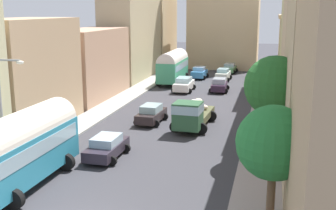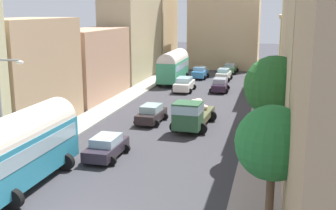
{
  "view_description": "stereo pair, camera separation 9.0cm",
  "coord_description": "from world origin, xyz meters",
  "px_view_note": "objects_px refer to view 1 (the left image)",
  "views": [
    {
      "loc": [
        7.66,
        -14.99,
        9.23
      ],
      "look_at": [
        0.0,
        16.28,
        1.95
      ],
      "focal_mm": 45.63,
      "sensor_mm": 36.0,
      "label": 1
    },
    {
      "loc": [
        7.74,
        -14.97,
        9.23
      ],
      "look_at": [
        0.0,
        16.28,
        1.95
      ],
      "focal_mm": 45.63,
      "sensor_mm": 36.0,
      "label": 2
    }
  ],
  "objects_px": {
    "car_5": "(184,84)",
    "streetlamp_near": "(4,108)",
    "parked_bus_0": "(22,146)",
    "pedestrian_2": "(256,101)",
    "pedestrian_1": "(259,97)",
    "car_4": "(151,114)",
    "parked_bus_1": "(173,65)",
    "cargo_truck_0": "(192,114)",
    "pedestrian_0": "(269,159)",
    "car_0": "(219,85)",
    "car_3": "(107,147)",
    "car_1": "(223,75)",
    "car_2": "(230,68)",
    "car_6": "(199,73)"
  },
  "relations": [
    {
      "from": "car_3",
      "to": "streetlamp_near",
      "type": "relative_size",
      "value": 0.59
    },
    {
      "from": "cargo_truck_0",
      "to": "streetlamp_near",
      "type": "relative_size",
      "value": 1.01
    },
    {
      "from": "parked_bus_1",
      "to": "car_0",
      "type": "height_order",
      "value": "parked_bus_1"
    },
    {
      "from": "parked_bus_0",
      "to": "car_1",
      "type": "height_order",
      "value": "parked_bus_0"
    },
    {
      "from": "car_2",
      "to": "pedestrian_1",
      "type": "xyz_separation_m",
      "value": [
        5.0,
        -21.48,
        0.27
      ]
    },
    {
      "from": "pedestrian_0",
      "to": "pedestrian_2",
      "type": "relative_size",
      "value": 1.03
    },
    {
      "from": "car_3",
      "to": "pedestrian_1",
      "type": "distance_m",
      "value": 19.17
    },
    {
      "from": "car_5",
      "to": "pedestrian_1",
      "type": "height_order",
      "value": "pedestrian_1"
    },
    {
      "from": "pedestrian_0",
      "to": "streetlamp_near",
      "type": "bearing_deg",
      "value": -166.03
    },
    {
      "from": "parked_bus_0",
      "to": "car_1",
      "type": "bearing_deg",
      "value": 80.2
    },
    {
      "from": "pedestrian_0",
      "to": "pedestrian_2",
      "type": "bearing_deg",
      "value": 94.77
    },
    {
      "from": "car_2",
      "to": "pedestrian_0",
      "type": "relative_size",
      "value": 2.03
    },
    {
      "from": "parked_bus_0",
      "to": "car_0",
      "type": "relative_size",
      "value": 2.24
    },
    {
      "from": "car_3",
      "to": "pedestrian_0",
      "type": "distance_m",
      "value": 9.99
    },
    {
      "from": "car_1",
      "to": "parked_bus_0",
      "type": "bearing_deg",
      "value": -99.8
    },
    {
      "from": "parked_bus_0",
      "to": "pedestrian_0",
      "type": "relative_size",
      "value": 4.53
    },
    {
      "from": "car_1",
      "to": "car_6",
      "type": "distance_m",
      "value": 3.43
    },
    {
      "from": "parked_bus_0",
      "to": "car_2",
      "type": "distance_m",
      "value": 44.11
    },
    {
      "from": "parked_bus_0",
      "to": "car_0",
      "type": "xyz_separation_m",
      "value": [
        6.81,
        28.85,
        -1.47
      ]
    },
    {
      "from": "parked_bus_0",
      "to": "car_3",
      "type": "distance_m",
      "value": 5.95
    },
    {
      "from": "car_5",
      "to": "streetlamp_near",
      "type": "distance_m",
      "value": 27.8
    },
    {
      "from": "car_1",
      "to": "pedestrian_1",
      "type": "xyz_separation_m",
      "value": [
        5.15,
        -14.55,
        0.19
      ]
    },
    {
      "from": "parked_bus_1",
      "to": "car_2",
      "type": "xyz_separation_m",
      "value": [
        6.12,
        10.35,
        -1.54
      ]
    },
    {
      "from": "cargo_truck_0",
      "to": "car_6",
      "type": "distance_m",
      "value": 25.01
    },
    {
      "from": "car_1",
      "to": "car_2",
      "type": "bearing_deg",
      "value": 88.75
    },
    {
      "from": "pedestrian_1",
      "to": "car_4",
      "type": "bearing_deg",
      "value": -135.98
    },
    {
      "from": "pedestrian_2",
      "to": "streetlamp_near",
      "type": "height_order",
      "value": "streetlamp_near"
    },
    {
      "from": "cargo_truck_0",
      "to": "car_4",
      "type": "bearing_deg",
      "value": 162.97
    },
    {
      "from": "parked_bus_1",
      "to": "car_1",
      "type": "bearing_deg",
      "value": 29.81
    },
    {
      "from": "car_1",
      "to": "car_3",
      "type": "height_order",
      "value": "car_1"
    },
    {
      "from": "car_1",
      "to": "car_3",
      "type": "distance_m",
      "value": 31.77
    },
    {
      "from": "car_0",
      "to": "streetlamp_near",
      "type": "height_order",
      "value": "streetlamp_near"
    },
    {
      "from": "parked_bus_1",
      "to": "streetlamp_near",
      "type": "distance_m",
      "value": 32.5
    },
    {
      "from": "car_5",
      "to": "pedestrian_0",
      "type": "bearing_deg",
      "value": -67.73
    },
    {
      "from": "parked_bus_1",
      "to": "cargo_truck_0",
      "type": "bearing_deg",
      "value": -72.93
    },
    {
      "from": "pedestrian_0",
      "to": "parked_bus_1",
      "type": "bearing_deg",
      "value": 112.92
    },
    {
      "from": "cargo_truck_0",
      "to": "pedestrian_0",
      "type": "xyz_separation_m",
      "value": [
        5.96,
        -8.5,
        -0.2
      ]
    },
    {
      "from": "car_4",
      "to": "parked_bus_0",
      "type": "bearing_deg",
      "value": -102.26
    },
    {
      "from": "car_1",
      "to": "car_4",
      "type": "relative_size",
      "value": 0.95
    },
    {
      "from": "parked_bus_1",
      "to": "pedestrian_0",
      "type": "relative_size",
      "value": 4.49
    },
    {
      "from": "car_2",
      "to": "pedestrian_2",
      "type": "xyz_separation_m",
      "value": [
        4.8,
        -23.61,
        0.29
      ]
    },
    {
      "from": "parked_bus_0",
      "to": "pedestrian_0",
      "type": "distance_m",
      "value": 13.38
    },
    {
      "from": "cargo_truck_0",
      "to": "car_4",
      "type": "height_order",
      "value": "cargo_truck_0"
    },
    {
      "from": "car_3",
      "to": "parked_bus_0",
      "type": "bearing_deg",
      "value": -117.27
    },
    {
      "from": "parked_bus_0",
      "to": "pedestrian_2",
      "type": "height_order",
      "value": "parked_bus_0"
    },
    {
      "from": "parked_bus_1",
      "to": "pedestrian_2",
      "type": "relative_size",
      "value": 4.64
    },
    {
      "from": "car_3",
      "to": "car_4",
      "type": "xyz_separation_m",
      "value": [
        0.39,
        8.84,
        0.03
      ]
    },
    {
      "from": "cargo_truck_0",
      "to": "car_2",
      "type": "xyz_separation_m",
      "value": [
        -0.15,
        30.76,
        -0.55
      ]
    },
    {
      "from": "parked_bus_0",
      "to": "streetlamp_near",
      "type": "bearing_deg",
      "value": 149.6
    },
    {
      "from": "car_2",
      "to": "car_5",
      "type": "distance_m",
      "value": 15.89
    }
  ]
}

